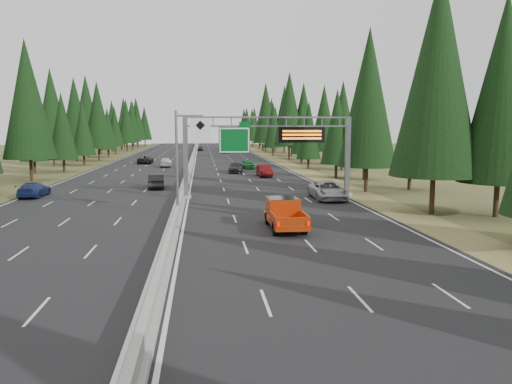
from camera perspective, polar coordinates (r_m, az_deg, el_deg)
The scene contains 20 objects.
ground at distance 14.74m, azimuth -13.61°, elevation -20.30°, with size 400.00×400.00×0.00m, color #41441F.
road at distance 93.21m, azimuth -7.38°, elevation 3.12°, with size 32.00×260.00×0.08m, color black.
shoulder_right at distance 94.55m, azimuth 3.49°, elevation 3.22°, with size 3.60×260.00×0.06m, color olive.
shoulder_left at distance 95.24m, azimuth -18.16°, elevation 2.90°, with size 3.60×260.00×0.06m, color #41441F.
median_barrier at distance 93.18m, azimuth -7.38°, elevation 3.35°, with size 0.70×260.00×0.85m.
sign_gantry at distance 48.37m, azimuth 2.16°, elevation 5.53°, with size 16.75×0.98×7.80m.
hov_sign_pole at distance 37.99m, azimuth -8.17°, elevation 4.15°, with size 2.80×0.50×8.00m.
tree_row_right at distance 85.91m, azimuth 7.28°, elevation 8.88°, with size 12.16×240.60×18.99m.
tree_row_left at distance 90.14m, azimuth -21.92°, elevation 8.41°, with size 11.95×243.67×18.92m.
silver_minivan at distance 47.57m, azimuth 8.19°, elevation 0.20°, with size 2.84×6.16×1.71m, color #A2A3A7.
red_pickup at distance 33.73m, azimuth 3.20°, elevation -2.24°, with size 2.18×6.09×1.98m.
car_ahead_green at distance 82.61m, azimuth -0.93°, elevation 3.21°, with size 1.83×4.54×1.55m, color #166229.
car_ahead_dkred at distance 69.35m, azimuth 0.95°, elevation 2.46°, with size 1.71×4.91×1.62m, color #570C0D.
car_ahead_dkgrey at distance 75.34m, azimuth -2.31°, elevation 2.80°, with size 2.12×5.20×1.51m, color black.
car_ahead_white at distance 133.27m, azimuth -3.47°, elevation 4.71°, with size 2.15×4.66×1.29m, color silver.
car_ahead_far at distance 149.45m, azimuth -6.40°, elevation 4.96°, with size 1.53×3.80×1.30m, color black.
car_onc_near at distance 56.91m, azimuth -11.33°, elevation 1.23°, with size 1.68×4.83×1.59m, color black.
car_onc_blue at distance 53.35m, azimuth -24.05°, elevation 0.26°, with size 2.02×4.98×1.44m, color navy.
car_onc_white at distance 87.76m, azimuth -10.24°, elevation 3.38°, with size 1.95×4.86×1.66m, color silver.
car_onc_far at distance 97.13m, azimuth -12.54°, elevation 3.66°, with size 2.58×5.60×1.56m, color black.
Camera 1 is at (1.86, -12.95, 6.78)m, focal length 35.00 mm.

